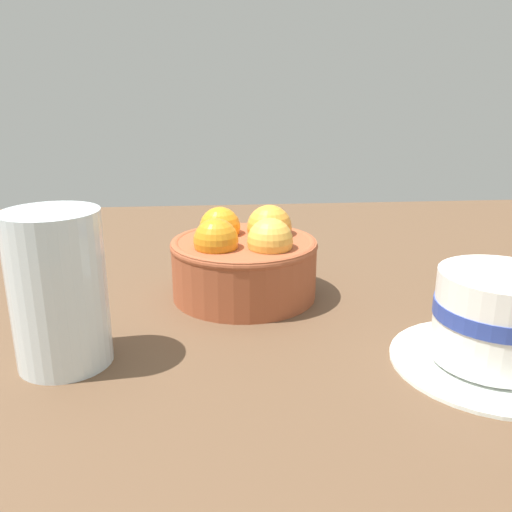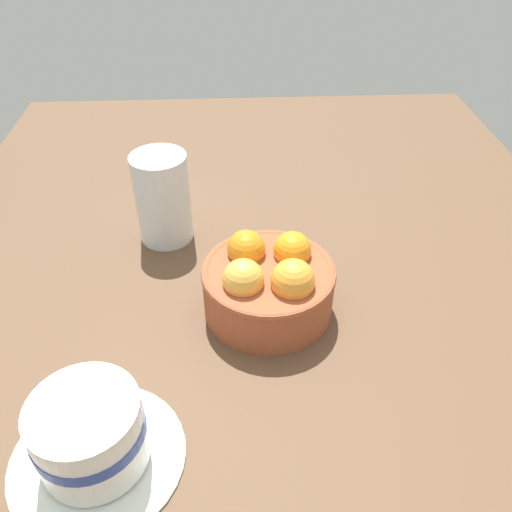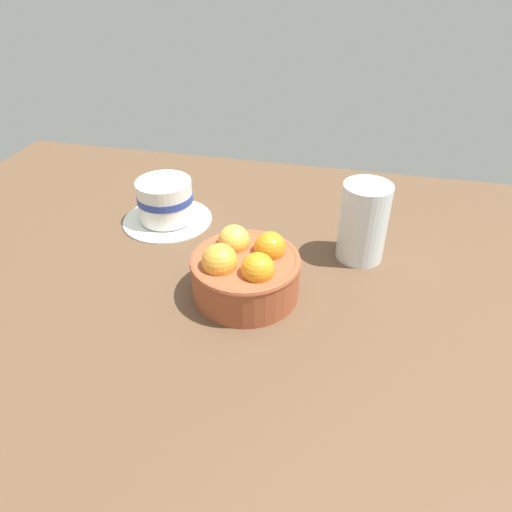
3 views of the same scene
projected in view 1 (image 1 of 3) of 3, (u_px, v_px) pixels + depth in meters
ground_plane at (244, 310)px, 53.51cm from camera, size 121.32×85.95×3.18cm
terracotta_bowl at (245, 259)px, 51.90cm from camera, size 14.30×14.30×8.62cm
coffee_cup at (496, 323)px, 38.68cm from camera, size 14.73×14.73×7.24cm
water_glass at (59, 289)px, 38.42cm from camera, size 6.90×6.90×11.66cm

